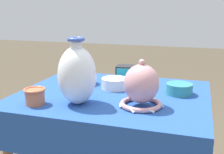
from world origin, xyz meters
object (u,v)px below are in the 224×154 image
Objects in this scene: vase_tall_bulbous at (77,75)px; pot_squat_ivory at (115,83)px; pot_squat_teal at (179,89)px; vase_dome_bell at (141,87)px; cup_wide_charcoal at (83,77)px; cup_wide_terracotta at (35,96)px; mosaic_tile_box at (128,73)px.

pot_squat_ivory is at bearing 72.21° from vase_tall_bulbous.
vase_dome_bell is at bearing -121.97° from pot_squat_teal.
pot_squat_teal is at bearing 0.73° from pot_squat_ivory.
pot_squat_ivory is at bearing -179.27° from pot_squat_teal.
cup_wide_charcoal reaches higher than pot_squat_teal.
cup_wide_charcoal is 0.96× the size of pot_squat_ivory.
cup_wide_charcoal is at bearing 168.03° from pot_squat_ivory.
cup_wide_terracotta is at bearing -100.06° from cup_wide_charcoal.
vase_dome_bell is 0.45m from mosaic_tile_box.
cup_wide_charcoal is (-0.39, 0.27, -0.05)m from vase_dome_bell.
vase_dome_bell is 1.61× the size of pot_squat_teal.
vase_tall_bulbous is 0.31m from pot_squat_ivory.
mosaic_tile_box is 0.27m from cup_wide_charcoal.
mosaic_tile_box is (-0.16, 0.42, -0.04)m from vase_dome_bell.
mosaic_tile_box is 1.10× the size of cup_wide_charcoal.
vase_tall_bulbous reaches higher than vase_dome_bell.
pot_squat_teal is at bearing 30.14° from cup_wide_terracotta.
vase_tall_bulbous is 0.35m from cup_wide_charcoal.
pot_squat_ivory is (-0.19, 0.23, -0.06)m from vase_dome_bell.
vase_dome_bell is 0.48m from cup_wide_charcoal.
vase_dome_bell is at bearing 14.28° from cup_wide_terracotta.
mosaic_tile_box is 0.61m from cup_wide_terracotta.
vase_dome_bell is at bearing -73.11° from mosaic_tile_box.
cup_wide_charcoal is at bearing -152.14° from mosaic_tile_box.
mosaic_tile_box is at bearing 111.27° from vase_dome_bell.
pot_squat_ivory is (-0.03, -0.19, -0.02)m from mosaic_tile_box.
vase_tall_bulbous reaches higher than pot_squat_ivory.
pot_squat_ivory is at bearing -11.97° from cup_wide_charcoal.
mosaic_tile_box is (0.12, 0.46, -0.09)m from vase_tall_bulbous.
vase_tall_bulbous is at bearing -170.24° from vase_dome_bell.
pot_squat_ivory is (0.09, 0.28, -0.11)m from vase_tall_bulbous.
vase_tall_bulbous is 2.26× the size of cup_wide_charcoal.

